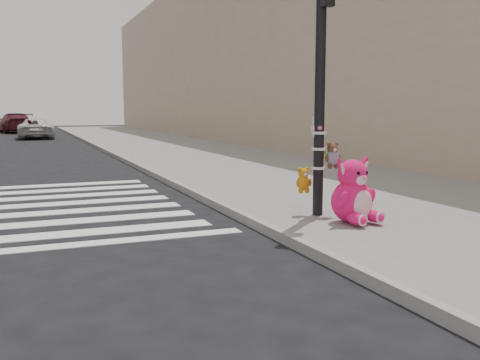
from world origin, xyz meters
name	(u,v)px	position (x,y,z in m)	size (l,w,h in m)	color
ground	(195,274)	(0.00, 0.00, 0.00)	(120.00, 120.00, 0.00)	black
sidewalk_near	(252,165)	(5.00, 10.00, 0.07)	(7.00, 80.00, 0.14)	slate
curb_edge	(144,169)	(1.55, 10.00, 0.07)	(0.12, 80.00, 0.15)	gray
bld_near	(273,47)	(10.50, 20.00, 5.00)	(5.00, 60.00, 10.00)	tan
signal_pole	(319,111)	(2.61, 1.81, 1.77)	(0.70, 0.48, 4.00)	black
pink_bunny	(353,196)	(2.78, 1.08, 0.55)	(0.74, 0.83, 1.00)	#FF156B
red_teddy	(340,199)	(3.40, 2.40, 0.25)	(0.15, 0.11, 0.22)	red
car_white_near	(35,129)	(-0.95, 30.71, 0.63)	(2.09, 4.52, 1.26)	silver
car_maroon_near	(15,123)	(-2.24, 40.85, 0.77)	(2.17, 5.33, 1.55)	#54181F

